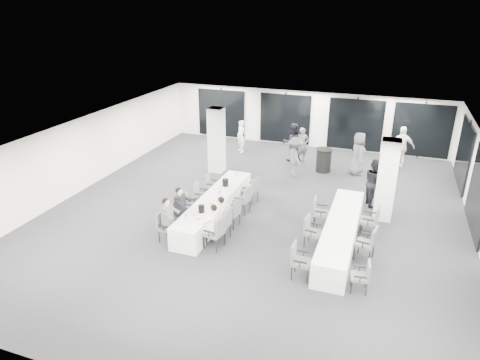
# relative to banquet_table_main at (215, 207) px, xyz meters

# --- Properties ---
(room) EXTENTS (14.04, 16.04, 2.84)m
(room) POSITION_rel_banquet_table_main_xyz_m (2.08, 1.97, 1.01)
(room) COLOR #242429
(room) RESTS_ON ground
(column_left) EXTENTS (0.60, 0.60, 2.80)m
(column_left) POSITION_rel_banquet_table_main_xyz_m (-1.61, 4.06, 1.02)
(column_left) COLOR silver
(column_left) RESTS_ON floor
(column_right) EXTENTS (0.60, 0.60, 2.80)m
(column_right) POSITION_rel_banquet_table_main_xyz_m (5.39, 1.86, 1.02)
(column_right) COLOR silver
(column_right) RESTS_ON floor
(banquet_table_main) EXTENTS (0.90, 5.00, 0.75)m
(banquet_table_main) POSITION_rel_banquet_table_main_xyz_m (0.00, 0.00, 0.00)
(banquet_table_main) COLOR white
(banquet_table_main) RESTS_ON floor
(banquet_table_side) EXTENTS (0.90, 5.00, 0.75)m
(banquet_table_side) POSITION_rel_banquet_table_main_xyz_m (4.27, -0.38, 0.00)
(banquet_table_side) COLOR white
(banquet_table_side) RESTS_ON floor
(cocktail_table) EXTENTS (0.73, 0.73, 1.02)m
(cocktail_table) POSITION_rel_banquet_table_main_xyz_m (2.76, 5.58, 0.14)
(cocktail_table) COLOR black
(cocktail_table) RESTS_ON floor
(chair_main_left_near) EXTENTS (0.50, 0.55, 0.95)m
(chair_main_left_near) POSITION_rel_banquet_table_main_xyz_m (-0.83, -1.94, 0.16)
(chair_main_left_near) COLOR #52555A
(chair_main_left_near) RESTS_ON floor
(chair_main_left_second) EXTENTS (0.47, 0.52, 0.92)m
(chair_main_left_second) POSITION_rel_banquet_table_main_xyz_m (-0.83, -1.09, 0.15)
(chair_main_left_second) COLOR #52555A
(chair_main_left_second) RESTS_ON floor
(chair_main_left_mid) EXTENTS (0.52, 0.55, 0.88)m
(chair_main_left_mid) POSITION_rel_banquet_table_main_xyz_m (-0.83, -0.28, 0.12)
(chair_main_left_mid) COLOR #52555A
(chair_main_left_mid) RESTS_ON floor
(chair_main_left_fourth) EXTENTS (0.47, 0.53, 0.92)m
(chair_main_left_fourth) POSITION_rel_banquet_table_main_xyz_m (-0.83, 0.57, 0.15)
(chair_main_left_fourth) COLOR #52555A
(chair_main_left_fourth) RESTS_ON floor
(chair_main_left_far) EXTENTS (0.45, 0.50, 0.87)m
(chair_main_left_far) POSITION_rel_banquet_table_main_xyz_m (-0.83, 1.56, 0.12)
(chair_main_left_far) COLOR #52555A
(chair_main_left_far) RESTS_ON floor
(chair_main_right_near) EXTENTS (0.61, 0.65, 1.04)m
(chair_main_right_near) POSITION_rel_banquet_table_main_xyz_m (0.84, -1.87, 0.22)
(chair_main_right_near) COLOR #52555A
(chair_main_right_near) RESTS_ON floor
(chair_main_right_second) EXTENTS (0.53, 0.60, 1.04)m
(chair_main_right_second) POSITION_rel_banquet_table_main_xyz_m (0.84, -1.29, 0.22)
(chair_main_right_second) COLOR #52555A
(chair_main_right_second) RESTS_ON floor
(chair_main_right_mid) EXTENTS (0.56, 0.59, 0.95)m
(chair_main_right_mid) POSITION_rel_banquet_table_main_xyz_m (0.83, -0.41, 0.17)
(chair_main_right_mid) COLOR #52555A
(chair_main_right_mid) RESTS_ON floor
(chair_main_right_fourth) EXTENTS (0.56, 0.60, 0.97)m
(chair_main_right_fourth) POSITION_rel_banquet_table_main_xyz_m (0.83, 0.64, 0.18)
(chair_main_right_fourth) COLOR #52555A
(chair_main_right_fourth) RESTS_ON floor
(chair_main_right_far) EXTENTS (0.60, 0.63, 0.99)m
(chair_main_right_far) POSITION_rel_banquet_table_main_xyz_m (0.83, 1.51, 0.19)
(chair_main_right_far) COLOR #52555A
(chair_main_right_far) RESTS_ON floor
(chair_side_left_near) EXTENTS (0.50, 0.57, 0.99)m
(chair_side_left_near) POSITION_rel_banquet_table_main_xyz_m (3.43, -2.46, 0.19)
(chair_side_left_near) COLOR #52555A
(chair_side_left_near) RESTS_ON floor
(chair_side_left_mid) EXTENTS (0.56, 0.60, 0.97)m
(chair_side_left_mid) POSITION_rel_banquet_table_main_xyz_m (3.44, -0.75, 0.18)
(chair_side_left_mid) COLOR #52555A
(chair_side_left_mid) RESTS_ON floor
(chair_side_left_far) EXTENTS (0.53, 0.58, 0.98)m
(chair_side_left_far) POSITION_rel_banquet_table_main_xyz_m (3.44, 0.58, 0.19)
(chair_side_left_far) COLOR #52555A
(chair_side_left_far) RESTS_ON floor
(chair_side_right_near) EXTENTS (0.49, 0.53, 0.87)m
(chair_side_right_near) POSITION_rel_banquet_table_main_xyz_m (5.10, -2.52, 0.12)
(chair_side_right_near) COLOR #52555A
(chair_side_right_near) RESTS_ON floor
(chair_side_right_mid) EXTENTS (0.60, 0.64, 1.02)m
(chair_side_right_mid) POSITION_rel_banquet_table_main_xyz_m (5.11, -0.96, 0.21)
(chair_side_right_mid) COLOR #52555A
(chair_side_right_mid) RESTS_ON floor
(chair_side_right_far) EXTENTS (0.55, 0.61, 1.03)m
(chair_side_right_far) POSITION_rel_banquet_table_main_xyz_m (5.11, 0.49, 0.21)
(chair_side_right_far) COLOR #52555A
(chair_side_right_far) RESTS_ON floor
(seated_guest_a) EXTENTS (0.50, 0.38, 1.44)m
(seated_guest_a) POSITION_rel_banquet_table_main_xyz_m (-0.67, -1.94, 0.44)
(seated_guest_a) COLOR #525359
(seated_guest_a) RESTS_ON floor
(seated_guest_b) EXTENTS (0.50, 0.38, 1.44)m
(seated_guest_b) POSITION_rel_banquet_table_main_xyz_m (-0.67, -1.09, 0.44)
(seated_guest_b) COLOR black
(seated_guest_b) RESTS_ON floor
(seated_guest_c) EXTENTS (0.50, 0.38, 1.44)m
(seated_guest_c) POSITION_rel_banquet_table_main_xyz_m (0.67, -1.86, 0.44)
(seated_guest_c) COLOR white
(seated_guest_c) RESTS_ON floor
(seated_guest_d) EXTENTS (0.50, 0.38, 1.44)m
(seated_guest_d) POSITION_rel_banquet_table_main_xyz_m (0.67, -1.29, 0.44)
(seated_guest_d) COLOR white
(seated_guest_d) RESTS_ON floor
(standing_guest_a) EXTENTS (0.84, 0.81, 1.81)m
(standing_guest_a) POSITION_rel_banquet_table_main_xyz_m (1.62, 6.52, 0.53)
(standing_guest_a) COLOR #525359
(standing_guest_a) RESTS_ON floor
(standing_guest_b) EXTENTS (1.13, 0.93, 2.02)m
(standing_guest_b) POSITION_rel_banquet_table_main_xyz_m (1.16, 6.48, 0.64)
(standing_guest_b) COLOR black
(standing_guest_b) RESTS_ON floor
(standing_guest_c) EXTENTS (1.27, 1.39, 1.95)m
(standing_guest_c) POSITION_rel_banquet_table_main_xyz_m (1.72, 4.60, 0.60)
(standing_guest_c) COLOR #525359
(standing_guest_c) RESTS_ON floor
(standing_guest_d) EXTENTS (1.34, 0.89, 2.10)m
(standing_guest_d) POSITION_rel_banquet_table_main_xyz_m (5.88, 7.29, 0.68)
(standing_guest_d) COLOR white
(standing_guest_d) RESTS_ON floor
(standing_guest_e) EXTENTS (0.87, 1.13, 2.08)m
(standing_guest_e) POSITION_rel_banquet_table_main_xyz_m (4.16, 5.75, 0.66)
(standing_guest_e) COLOR #525359
(standing_guest_e) RESTS_ON floor
(standing_guest_g) EXTENTS (0.82, 0.83, 1.77)m
(standing_guest_g) POSITION_rel_banquet_table_main_xyz_m (-1.51, 6.90, 0.51)
(standing_guest_g) COLOR white
(standing_guest_g) RESTS_ON floor
(standing_guest_h) EXTENTS (0.89, 1.10, 1.98)m
(standing_guest_h) POSITION_rel_banquet_table_main_xyz_m (5.01, 2.86, 0.62)
(standing_guest_h) COLOR black
(standing_guest_h) RESTS_ON floor
(ice_bucket_near) EXTENTS (0.20, 0.20, 0.23)m
(ice_bucket_near) POSITION_rel_banquet_table_main_xyz_m (0.05, -1.17, 0.49)
(ice_bucket_near) COLOR black
(ice_bucket_near) RESTS_ON banquet_table_main
(ice_bucket_far) EXTENTS (0.22, 0.22, 0.25)m
(ice_bucket_far) POSITION_rel_banquet_table_main_xyz_m (-0.01, 1.02, 0.50)
(ice_bucket_far) COLOR black
(ice_bucket_far) RESTS_ON banquet_table_main
(water_bottle_a) EXTENTS (0.07, 0.07, 0.21)m
(water_bottle_a) POSITION_rel_banquet_table_main_xyz_m (-0.24, -1.67, 0.48)
(water_bottle_a) COLOR silver
(water_bottle_a) RESTS_ON banquet_table_main
(water_bottle_b) EXTENTS (0.07, 0.07, 0.22)m
(water_bottle_b) POSITION_rel_banquet_table_main_xyz_m (0.08, 0.31, 0.48)
(water_bottle_b) COLOR silver
(water_bottle_b) RESTS_ON banquet_table_main
(water_bottle_c) EXTENTS (0.07, 0.07, 0.21)m
(water_bottle_c) POSITION_rel_banquet_table_main_xyz_m (0.10, 1.89, 0.48)
(water_bottle_c) COLOR silver
(water_bottle_c) RESTS_ON banquet_table_main
(plate_a) EXTENTS (0.18, 0.18, 0.03)m
(plate_a) POSITION_rel_banquet_table_main_xyz_m (-0.10, -1.46, 0.39)
(plate_a) COLOR white
(plate_a) RESTS_ON banquet_table_main
(plate_b) EXTENTS (0.22, 0.22, 0.03)m
(plate_b) POSITION_rel_banquet_table_main_xyz_m (0.18, -1.67, 0.39)
(plate_b) COLOR white
(plate_b) RESTS_ON banquet_table_main
(plate_c) EXTENTS (0.22, 0.22, 0.03)m
(plate_c) POSITION_rel_banquet_table_main_xyz_m (0.11, -0.53, 0.39)
(plate_c) COLOR white
(plate_c) RESTS_ON banquet_table_main
(wine_glass) EXTENTS (0.08, 0.08, 0.20)m
(wine_glass) POSITION_rel_banquet_table_main_xyz_m (0.16, -1.87, 0.53)
(wine_glass) COLOR silver
(wine_glass) RESTS_ON banquet_table_main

